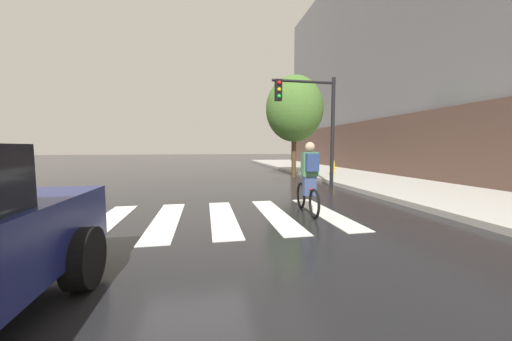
% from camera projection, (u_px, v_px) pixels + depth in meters
% --- Properties ---
extents(ground_plane, '(120.00, 120.00, 0.00)m').
position_uv_depth(ground_plane, '(194.00, 219.00, 5.96)').
color(ground_plane, black).
extents(crosswalk_stripes, '(7.85, 3.21, 0.01)m').
position_uv_depth(crosswalk_stripes, '(166.00, 220.00, 5.85)').
color(crosswalk_stripes, silver).
rests_on(crosswalk_stripes, ground).
extents(cyclist, '(0.38, 1.71, 1.69)m').
position_uv_depth(cyclist, '(309.00, 178.00, 6.32)').
color(cyclist, black).
rests_on(cyclist, ground).
extents(traffic_light_near, '(2.47, 0.28, 4.20)m').
position_uv_depth(traffic_light_near, '(313.00, 113.00, 10.16)').
color(traffic_light_near, black).
rests_on(traffic_light_near, ground).
extents(fire_hydrant, '(0.33, 0.22, 0.78)m').
position_uv_depth(fire_hydrant, '(333.00, 167.00, 14.19)').
color(fire_hydrant, gold).
rests_on(fire_hydrant, sidewalk).
extents(street_tree_near, '(2.98, 2.98, 5.30)m').
position_uv_depth(street_tree_near, '(294.00, 109.00, 14.15)').
color(street_tree_near, '#4C3823').
rests_on(street_tree_near, ground).
extents(corner_building, '(14.40, 25.36, 14.45)m').
position_uv_depth(corner_building, '(448.00, 67.00, 18.93)').
color(corner_building, brown).
rests_on(corner_building, ground).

